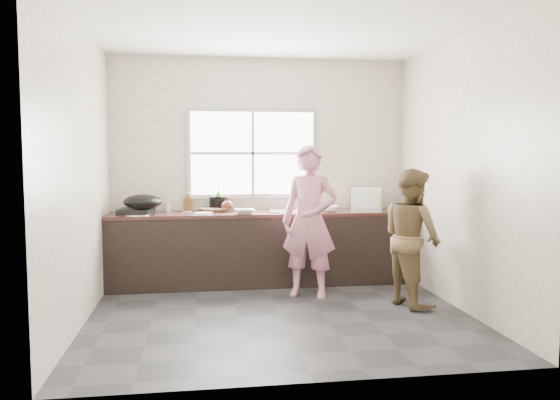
{
  "coord_description": "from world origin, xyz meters",
  "views": [
    {
      "loc": [
        -0.75,
        -5.08,
        1.53
      ],
      "look_at": [
        0.1,
        0.65,
        1.05
      ],
      "focal_mm": 35.0,
      "sensor_mm": 36.0,
      "label": 1
    }
  ],
  "objects": [
    {
      "name": "bowl_crabs",
      "position": [
        0.76,
        1.16,
        0.89
      ],
      "size": [
        0.23,
        0.23,
        0.06
      ],
      "primitive_type": "imported",
      "rotation": [
        0.0,
        0.0,
        0.42
      ],
      "color": "silver",
      "rests_on": "countertop"
    },
    {
      "name": "black_pot",
      "position": [
        -0.51,
        1.52,
        0.95
      ],
      "size": [
        0.26,
        0.26,
        0.17
      ],
      "primitive_type": "cylinder",
      "rotation": [
        0.0,
        0.0,
        -0.09
      ],
      "color": "black",
      "rests_on": "countertop"
    },
    {
      "name": "cutting_board",
      "position": [
        -0.55,
        1.42,
        0.88
      ],
      "size": [
        0.43,
        0.43,
        0.04
      ],
      "primitive_type": "cylinder",
      "rotation": [
        0.0,
        0.0,
        -0.03
      ],
      "color": "#302113",
      "rests_on": "countertop"
    },
    {
      "name": "faucet",
      "position": [
        0.35,
        1.49,
        1.01
      ],
      "size": [
        0.02,
        0.02,
        0.3
      ],
      "primitive_type": "cylinder",
      "color": "silver",
      "rests_on": "countertop"
    },
    {
      "name": "window_glazing",
      "position": [
        -0.1,
        1.57,
        1.55
      ],
      "size": [
        1.5,
        0.01,
        1.0
      ],
      "primitive_type": "cube",
      "color": "white",
      "rests_on": "window_frame"
    },
    {
      "name": "wok",
      "position": [
        -1.39,
        1.22,
        1.0
      ],
      "size": [
        0.53,
        0.53,
        0.16
      ],
      "primitive_type": "ellipsoid",
      "rotation": [
        0.0,
        0.0,
        -0.27
      ],
      "color": "black",
      "rests_on": "burner"
    },
    {
      "name": "bowl_mince",
      "position": [
        -0.24,
        1.08,
        0.89
      ],
      "size": [
        0.28,
        0.28,
        0.06
      ],
      "primitive_type": "imported",
      "rotation": [
        0.0,
        0.0,
        0.25
      ],
      "color": "silver",
      "rests_on": "countertop"
    },
    {
      "name": "dish_rack",
      "position": [
        1.29,
        1.4,
        1.0
      ],
      "size": [
        0.43,
        0.35,
        0.28
      ],
      "primitive_type": "cube",
      "rotation": [
        0.0,
        0.0,
        -0.28
      ],
      "color": "white",
      "rests_on": "countertop"
    },
    {
      "name": "bottle_green",
      "position": [
        -0.53,
        1.46,
        1.0
      ],
      "size": [
        0.14,
        0.14,
        0.28
      ],
      "primitive_type": "imported",
      "rotation": [
        0.0,
        0.0,
        0.43
      ],
      "color": "#4F9330",
      "rests_on": "countertop"
    },
    {
      "name": "person_side",
      "position": [
        1.39,
        0.16,
        0.7
      ],
      "size": [
        0.68,
        0.79,
        1.39
      ],
      "primitive_type": "imported",
      "rotation": [
        0.0,
        0.0,
        1.81
      ],
      "color": "brown",
      "rests_on": "floor"
    },
    {
      "name": "bottle_brown_short",
      "position": [
        -0.43,
        1.35,
        0.94
      ],
      "size": [
        0.17,
        0.17,
        0.17
      ],
      "primitive_type": "imported",
      "rotation": [
        0.0,
        0.0,
        0.34
      ],
      "color": "#4A2312",
      "rests_on": "countertop"
    },
    {
      "name": "ceiling",
      "position": [
        0.0,
        0.0,
        2.71
      ],
      "size": [
        3.6,
        3.2,
        0.01
      ],
      "primitive_type": "cube",
      "color": "silver",
      "rests_on": "wall_back"
    },
    {
      "name": "wall_front",
      "position": [
        0.0,
        -1.6,
        1.35
      ],
      "size": [
        3.6,
        0.01,
        2.7
      ],
      "primitive_type": "cube",
      "color": "beige",
      "rests_on": "ground"
    },
    {
      "name": "sink",
      "position": [
        0.35,
        1.29,
        0.86
      ],
      "size": [
        0.55,
        0.45,
        0.02
      ],
      "primitive_type": "cube",
      "color": "silver",
      "rests_on": "countertop"
    },
    {
      "name": "bottle_brown_tall",
      "position": [
        -0.88,
        1.52,
        0.96
      ],
      "size": [
        0.11,
        0.11,
        0.2
      ],
      "primitive_type": "imported",
      "rotation": [
        0.0,
        0.0,
        -0.21
      ],
      "color": "#513214",
      "rests_on": "countertop"
    },
    {
      "name": "wall_right",
      "position": [
        1.8,
        0.0,
        1.35
      ],
      "size": [
        0.01,
        3.2,
        2.7
      ],
      "primitive_type": "cube",
      "color": "silver",
      "rests_on": "ground"
    },
    {
      "name": "bowl_held",
      "position": [
        0.43,
        1.08,
        0.89
      ],
      "size": [
        0.23,
        0.23,
        0.06
      ],
      "primitive_type": "imported",
      "rotation": [
        0.0,
        0.0,
        0.2
      ],
      "color": "silver",
      "rests_on": "countertop"
    },
    {
      "name": "plate_food",
      "position": [
        -0.71,
        1.13,
        0.87
      ],
      "size": [
        0.26,
        0.26,
        0.02
      ],
      "primitive_type": "cylinder",
      "rotation": [
        0.0,
        0.0,
        0.31
      ],
      "color": "white",
      "rests_on": "countertop"
    },
    {
      "name": "countertop",
      "position": [
        0.0,
        1.29,
        0.84
      ],
      "size": [
        3.6,
        0.64,
        0.04
      ],
      "primitive_type": "cube",
      "color": "#341A15",
      "rests_on": "cabinet"
    },
    {
      "name": "woman",
      "position": [
        0.42,
        0.63,
        0.76
      ],
      "size": [
        0.66,
        0.56,
        1.53
      ],
      "primitive_type": "imported",
      "rotation": [
        0.0,
        0.0,
        -0.42
      ],
      "color": "pink",
      "rests_on": "floor"
    },
    {
      "name": "glass_jar",
      "position": [
        -1.13,
        1.51,
        0.91
      ],
      "size": [
        0.09,
        0.09,
        0.1
      ],
      "primitive_type": "cylinder",
      "rotation": [
        0.0,
        0.0,
        0.32
      ],
      "color": "silver",
      "rests_on": "countertop"
    },
    {
      "name": "pot_lid_right",
      "position": [
        -0.9,
        1.52,
        0.87
      ],
      "size": [
        0.3,
        0.3,
        0.01
      ],
      "primitive_type": "cylinder",
      "rotation": [
        0.0,
        0.0,
        0.15
      ],
      "color": "silver",
      "rests_on": "countertop"
    },
    {
      "name": "cabinet",
      "position": [
        0.0,
        1.29,
        0.41
      ],
      "size": [
        3.6,
        0.62,
        0.82
      ],
      "primitive_type": "cube",
      "color": "black",
      "rests_on": "floor"
    },
    {
      "name": "wall_left",
      "position": [
        -1.8,
        0.0,
        1.35
      ],
      "size": [
        0.01,
        3.2,
        2.7
      ],
      "primitive_type": "cube",
      "color": "beige",
      "rests_on": "ground"
    },
    {
      "name": "wall_back",
      "position": [
        0.0,
        1.6,
        1.35
      ],
      "size": [
        3.6,
        0.01,
        2.7
      ],
      "primitive_type": "cube",
      "color": "beige",
      "rests_on": "ground"
    },
    {
      "name": "cleaver",
      "position": [
        -0.43,
        1.37,
        0.9
      ],
      "size": [
        0.21,
        0.19,
        0.01
      ],
      "primitive_type": "cube",
      "rotation": [
        0.0,
        0.0,
        0.67
      ],
      "color": "#B7BBBF",
      "rests_on": "cutting_board"
    },
    {
      "name": "floor",
      "position": [
        0.0,
        0.0,
        -0.01
      ],
      "size": [
        3.6,
        3.2,
        0.01
      ],
      "primitive_type": "cube",
      "color": "#2C2C2F",
      "rests_on": "ground"
    },
    {
      "name": "window_frame",
      "position": [
        -0.1,
        1.59,
        1.55
      ],
      "size": [
        1.6,
        0.05,
        1.1
      ],
      "primitive_type": "cube",
      "color": "#9EA0A5",
      "rests_on": "wall_back"
    },
    {
      "name": "burner",
      "position": [
        -1.47,
        1.32,
        0.89
      ],
      "size": [
        0.42,
        0.42,
        0.05
      ],
      "primitive_type": "cube",
      "rotation": [
        0.0,
        0.0,
        -0.15
      ],
      "color": "black",
      "rests_on": "countertop"
    },
    {
      "name": "pot_lid_left",
      "position": [
        -1.44,
        1.1,
        0.87
      ],
      "size": [
        0.33,
        0.33,
        0.01
      ],
      "primitive_type": "cylinder",
      "rotation": [
        0.0,
        0.0,
        0.27
      ],
      "color": "silver",
      "rests_on": "countertop"
    }
  ]
}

